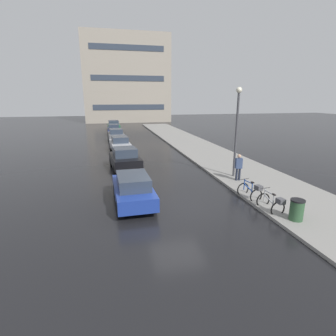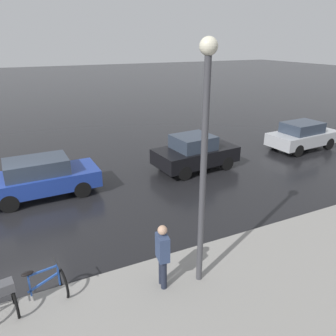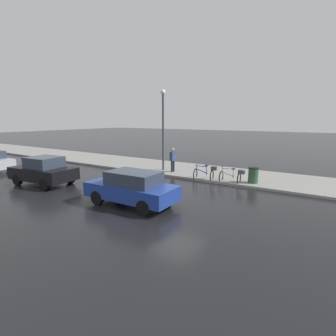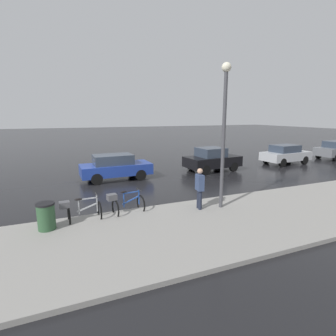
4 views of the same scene
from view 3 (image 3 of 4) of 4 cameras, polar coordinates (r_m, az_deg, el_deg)
The scene contains 9 objects.
ground_plane at distance 12.70m, azimuth 1.65°, elevation -6.44°, with size 140.00×140.00×0.00m, color black.
sidewalk_kerb at distance 23.38m, azimuth -11.82°, elevation 1.47°, with size 4.80×60.00×0.14m, color gray.
bicycle_nearest at distance 15.55m, azimuth 13.87°, elevation -1.69°, with size 0.77×1.39×1.01m.
bicycle_second at distance 16.03m, azimuth 8.25°, elevation -1.05°, with size 0.88×1.42×1.00m.
car_blue at distance 11.55m, azimuth -7.89°, elevation -4.28°, with size 1.85×4.12×1.51m.
car_black at distance 16.59m, azimuth -25.43°, elevation -0.56°, with size 2.23×3.91×1.61m.
pedestrian at distance 17.88m, azimuth 1.04°, elevation 1.91°, with size 0.43×0.29×1.78m.
streetlamp at distance 18.29m, azimuth -1.08°, elevation 10.03°, with size 0.35×0.35×5.68m.
trash_bin at distance 15.61m, azimuth 18.05°, elevation -1.74°, with size 0.58×0.58×1.03m.
Camera 3 is at (-10.39, -6.27, 3.76)m, focal length 28.00 mm.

